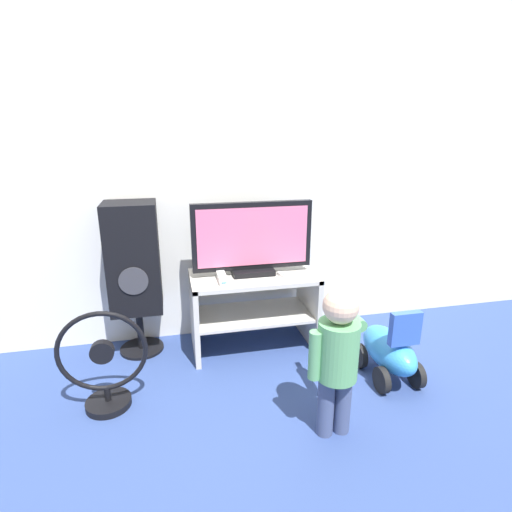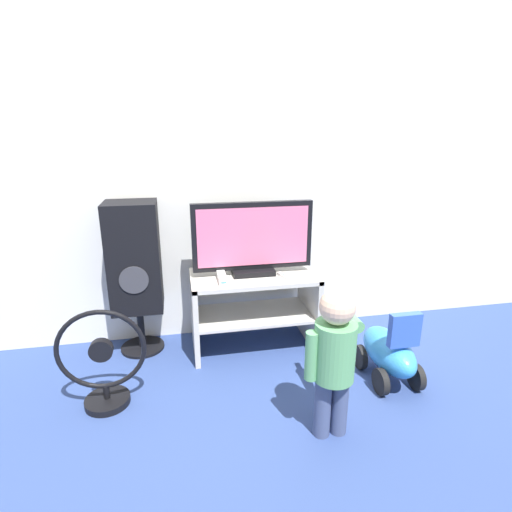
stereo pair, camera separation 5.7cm
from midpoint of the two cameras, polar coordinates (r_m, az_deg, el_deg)
name	(u,v)px [view 1 (the left image)]	position (r m, az deg, el deg)	size (l,w,h in m)	color
ground_plane	(260,362)	(2.92, 0.06, -14.89)	(16.00, 16.00, 0.00)	navy
wall_back	(244,168)	(3.03, -2.33, 12.49)	(10.00, 0.06, 2.60)	silver
tv_stand	(253,301)	(2.95, -0.97, -6.42)	(0.90, 0.48, 0.57)	beige
television	(252,239)	(2.82, -1.11, 2.39)	(0.86, 0.20, 0.52)	black
game_console	(222,278)	(2.75, -5.48, -3.12)	(0.06, 0.20, 0.05)	white
remote_primary	(284,276)	(2.82, 3.38, -2.82)	(0.07, 0.13, 0.03)	white
child	(337,350)	(2.12, 10.77, -13.11)	(0.32, 0.47, 0.83)	#3F4C72
speaker_tower	(134,261)	(2.91, -17.61, -0.65)	(0.35, 0.32, 1.11)	black
floor_fan	(104,366)	(2.54, -21.53, -14.36)	(0.50, 0.26, 0.61)	black
ride_on_toy	(389,350)	(2.79, 17.95, -12.66)	(0.28, 0.53, 0.53)	#338CD1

